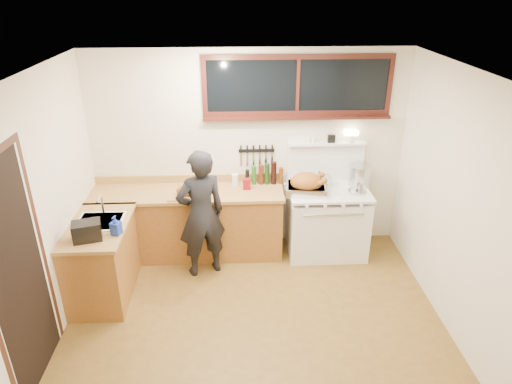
{
  "coord_description": "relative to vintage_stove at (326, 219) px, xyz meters",
  "views": [
    {
      "loc": [
        -0.18,
        -3.78,
        3.33
      ],
      "look_at": [
        0.05,
        0.85,
        1.15
      ],
      "focal_mm": 32.0,
      "sensor_mm": 36.0,
      "label": 1
    }
  ],
  "objects": [
    {
      "name": "counter_back",
      "position": [
        -1.8,
        0.04,
        -0.01
      ],
      "size": [
        2.44,
        0.64,
        1.0
      ],
      "color": "brown",
      "rests_on": "ground"
    },
    {
      "name": "vintage_stove",
      "position": [
        0.0,
        0.0,
        0.0
      ],
      "size": [
        1.02,
        0.74,
        1.58
      ],
      "color": "white",
      "rests_on": "ground"
    },
    {
      "name": "saucepan",
      "position": [
        -0.03,
        0.13,
        0.5
      ],
      "size": [
        0.22,
        0.31,
        0.13
      ],
      "color": "silver",
      "rests_on": "vintage_stove"
    },
    {
      "name": "stockpot",
      "position": [
        0.42,
        0.12,
        0.57
      ],
      "size": [
        0.37,
        0.37,
        0.27
      ],
      "color": "silver",
      "rests_on": "vintage_stove"
    },
    {
      "name": "bottle_cluster",
      "position": [
        -0.79,
        0.22,
        0.56
      ],
      "size": [
        0.49,
        0.07,
        0.3
      ],
      "color": "black",
      "rests_on": "counter_back"
    },
    {
      "name": "man",
      "position": [
        -1.59,
        -0.41,
        0.34
      ],
      "size": [
        0.69,
        0.57,
        1.6
      ],
      "color": "black",
      "rests_on": "ground"
    },
    {
      "name": "sink_unit",
      "position": [
        -2.68,
        -0.71,
        0.38
      ],
      "size": [
        0.5,
        0.45,
        0.37
      ],
      "color": "white",
      "rests_on": "counter_left"
    },
    {
      "name": "left_doorway",
      "position": [
        -2.99,
        -1.96,
        0.62
      ],
      "size": [
        0.02,
        1.04,
        2.17
      ],
      "color": "black",
      "rests_on": "ground"
    },
    {
      "name": "back_window",
      "position": [
        -0.4,
        0.31,
        1.6
      ],
      "size": [
        2.32,
        0.13,
        0.77
      ],
      "color": "black",
      "rests_on": "room_shell"
    },
    {
      "name": "pot_lid",
      "position": [
        0.33,
        -0.1,
        0.45
      ],
      "size": [
        0.25,
        0.25,
        0.04
      ],
      "color": "silver",
      "rests_on": "vintage_stove"
    },
    {
      "name": "room_shell",
      "position": [
        -1.0,
        -1.41,
        1.18
      ],
      "size": [
        4.1,
        3.6,
        2.65
      ],
      "color": "silver",
      "rests_on": "ground"
    },
    {
      "name": "counter_left",
      "position": [
        -2.7,
        -0.79,
        -0.02
      ],
      "size": [
        0.64,
        1.09,
        0.9
      ],
      "color": "brown",
      "rests_on": "ground"
    },
    {
      "name": "ground_plane",
      "position": [
        -1.0,
        -1.41,
        -0.48
      ],
      "size": [
        4.0,
        3.5,
        0.02
      ],
      "primitive_type": "cube",
      "color": "brown"
    },
    {
      "name": "toaster",
      "position": [
        -2.7,
        -1.08,
        0.53
      ],
      "size": [
        0.32,
        0.26,
        0.2
      ],
      "color": "black",
      "rests_on": "counter_left"
    },
    {
      "name": "roast_turkey",
      "position": [
        -0.3,
        -0.07,
        0.54
      ],
      "size": [
        0.55,
        0.44,
        0.27
      ],
      "color": "silver",
      "rests_on": "vintage_stove"
    },
    {
      "name": "soap_bottle",
      "position": [
        -2.43,
        -0.99,
        0.54
      ],
      "size": [
        0.12,
        0.12,
        0.21
      ],
      "color": "#2039A4",
      "rests_on": "counter_left"
    },
    {
      "name": "pitcher",
      "position": [
        -1.18,
        0.19,
        0.51
      ],
      "size": [
        0.1,
        0.1,
        0.15
      ],
      "color": "white",
      "rests_on": "counter_back"
    },
    {
      "name": "cutting_board",
      "position": [
        -1.78,
        -0.1,
        0.49
      ],
      "size": [
        0.43,
        0.33,
        0.14
      ],
      "color": "#AE8245",
      "rests_on": "counter_back"
    },
    {
      "name": "coffee_tin",
      "position": [
        -1.04,
        0.07,
        0.5
      ],
      "size": [
        0.1,
        0.08,
        0.14
      ],
      "color": "maroon",
      "rests_on": "counter_back"
    },
    {
      "name": "knife_strip",
      "position": [
        -0.9,
        0.32,
        0.84
      ],
      "size": [
        0.46,
        0.03,
        0.28
      ],
      "color": "black",
      "rests_on": "room_shell"
    }
  ]
}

